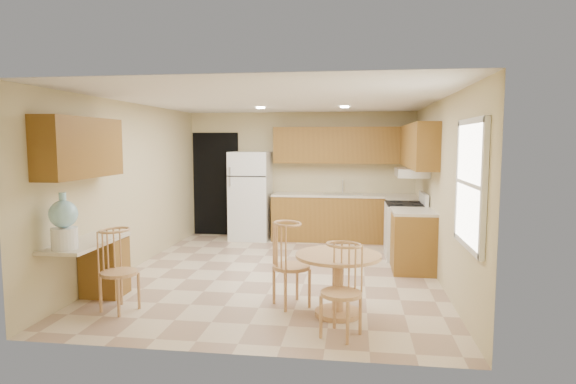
# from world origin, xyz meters

# --- Properties ---
(floor) EXTENTS (5.50, 5.50, 0.00)m
(floor) POSITION_xyz_m (0.00, 0.00, 0.00)
(floor) COLOR beige
(floor) RESTS_ON ground
(ceiling) EXTENTS (4.50, 5.50, 0.02)m
(ceiling) POSITION_xyz_m (0.00, 0.00, 2.50)
(ceiling) COLOR white
(ceiling) RESTS_ON wall_back
(wall_back) EXTENTS (4.50, 0.02, 2.50)m
(wall_back) POSITION_xyz_m (0.00, 2.75, 1.25)
(wall_back) COLOR #C8B487
(wall_back) RESTS_ON floor
(wall_front) EXTENTS (4.50, 0.02, 2.50)m
(wall_front) POSITION_xyz_m (0.00, -2.75, 1.25)
(wall_front) COLOR #C8B487
(wall_front) RESTS_ON floor
(wall_left) EXTENTS (0.02, 5.50, 2.50)m
(wall_left) POSITION_xyz_m (-2.25, 0.00, 1.25)
(wall_left) COLOR #C8B487
(wall_left) RESTS_ON floor
(wall_right) EXTENTS (0.02, 5.50, 2.50)m
(wall_right) POSITION_xyz_m (2.25, 0.00, 1.25)
(wall_right) COLOR #C8B487
(wall_right) RESTS_ON floor
(doorway) EXTENTS (0.90, 0.02, 2.10)m
(doorway) POSITION_xyz_m (-1.75, 2.73, 1.05)
(doorway) COLOR black
(doorway) RESTS_ON floor
(base_cab_back) EXTENTS (2.75, 0.60, 0.87)m
(base_cab_back) POSITION_xyz_m (0.88, 2.45, 0.43)
(base_cab_back) COLOR brown
(base_cab_back) RESTS_ON floor
(counter_back) EXTENTS (2.75, 0.63, 0.04)m
(counter_back) POSITION_xyz_m (0.88, 2.45, 0.89)
(counter_back) COLOR beige
(counter_back) RESTS_ON base_cab_back
(base_cab_right_a) EXTENTS (0.60, 0.59, 0.87)m
(base_cab_right_a) POSITION_xyz_m (1.95, 1.85, 0.43)
(base_cab_right_a) COLOR brown
(base_cab_right_a) RESTS_ON floor
(counter_right_a) EXTENTS (0.63, 0.59, 0.04)m
(counter_right_a) POSITION_xyz_m (1.95, 1.85, 0.89)
(counter_right_a) COLOR beige
(counter_right_a) RESTS_ON base_cab_right_a
(base_cab_right_b) EXTENTS (0.60, 0.80, 0.87)m
(base_cab_right_b) POSITION_xyz_m (1.95, 0.40, 0.43)
(base_cab_right_b) COLOR brown
(base_cab_right_b) RESTS_ON floor
(counter_right_b) EXTENTS (0.63, 0.80, 0.04)m
(counter_right_b) POSITION_xyz_m (1.95, 0.40, 0.89)
(counter_right_b) COLOR beige
(counter_right_b) RESTS_ON base_cab_right_b
(upper_cab_back) EXTENTS (2.75, 0.33, 0.70)m
(upper_cab_back) POSITION_xyz_m (0.88, 2.58, 1.85)
(upper_cab_back) COLOR brown
(upper_cab_back) RESTS_ON wall_back
(upper_cab_right) EXTENTS (0.33, 2.42, 0.70)m
(upper_cab_right) POSITION_xyz_m (2.08, 1.21, 1.85)
(upper_cab_right) COLOR brown
(upper_cab_right) RESTS_ON wall_right
(upper_cab_left) EXTENTS (0.33, 1.40, 0.70)m
(upper_cab_left) POSITION_xyz_m (-2.08, -1.60, 1.85)
(upper_cab_left) COLOR brown
(upper_cab_left) RESTS_ON wall_left
(sink) EXTENTS (0.78, 0.44, 0.01)m
(sink) POSITION_xyz_m (0.85, 2.45, 0.91)
(sink) COLOR silver
(sink) RESTS_ON counter_back
(range_hood) EXTENTS (0.50, 0.76, 0.14)m
(range_hood) POSITION_xyz_m (2.00, 1.18, 1.42)
(range_hood) COLOR silver
(range_hood) RESTS_ON upper_cab_right
(desk_pedestal) EXTENTS (0.48, 0.42, 0.72)m
(desk_pedestal) POSITION_xyz_m (-2.00, -1.32, 0.36)
(desk_pedestal) COLOR brown
(desk_pedestal) RESTS_ON floor
(desk_top) EXTENTS (0.50, 1.20, 0.04)m
(desk_top) POSITION_xyz_m (-2.00, -1.70, 0.75)
(desk_top) COLOR beige
(desk_top) RESTS_ON desk_pedestal
(window) EXTENTS (0.06, 1.12, 1.30)m
(window) POSITION_xyz_m (2.23, -1.85, 1.50)
(window) COLOR white
(window) RESTS_ON wall_right
(can_light_a) EXTENTS (0.14, 0.14, 0.02)m
(can_light_a) POSITION_xyz_m (-0.50, 1.20, 2.48)
(can_light_a) COLOR white
(can_light_a) RESTS_ON ceiling
(can_light_b) EXTENTS (0.14, 0.14, 0.02)m
(can_light_b) POSITION_xyz_m (0.90, 1.20, 2.48)
(can_light_b) COLOR white
(can_light_b) RESTS_ON ceiling
(refrigerator) EXTENTS (0.76, 0.74, 1.72)m
(refrigerator) POSITION_xyz_m (-0.95, 2.40, 0.86)
(refrigerator) COLOR white
(refrigerator) RESTS_ON floor
(stove) EXTENTS (0.65, 0.76, 1.09)m
(stove) POSITION_xyz_m (1.92, 1.18, 0.47)
(stove) COLOR white
(stove) RESTS_ON floor
(dining_table) EXTENTS (0.94, 0.94, 0.69)m
(dining_table) POSITION_xyz_m (0.91, -1.63, 0.45)
(dining_table) COLOR tan
(dining_table) RESTS_ON floor
(chair_table_a) EXTENTS (0.43, 0.55, 0.98)m
(chair_table_a) POSITION_xyz_m (0.36, -1.48, 0.60)
(chair_table_a) COLOR tan
(chair_table_a) RESTS_ON floor
(chair_table_b) EXTENTS (0.40, 0.45, 0.91)m
(chair_table_b) POSITION_xyz_m (0.96, -2.29, 0.56)
(chair_table_b) COLOR tan
(chair_table_b) RESTS_ON floor
(chair_desk) EXTENTS (0.41, 0.53, 0.93)m
(chair_desk) POSITION_xyz_m (-1.55, -1.91, 0.56)
(chair_desk) COLOR tan
(chair_desk) RESTS_ON floor
(water_crock) EXTENTS (0.30, 0.30, 0.61)m
(water_crock) POSITION_xyz_m (-2.00, -2.12, 1.05)
(water_crock) COLOR white
(water_crock) RESTS_ON desk_top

